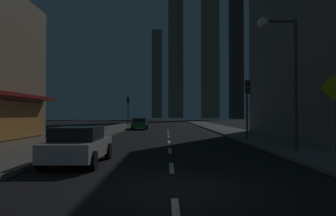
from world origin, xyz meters
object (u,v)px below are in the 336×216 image
object	(u,v)px
car_parked_far	(140,124)
street_lamp_right	(279,51)
car_parked_near	(79,145)
traffic_light_far_left	(128,105)
traffic_light_near_right	(247,96)
pedestrian_crossing_sign	(333,112)
fire_hydrant_far_left	(102,131)

from	to	relation	value
car_parked_far	street_lamp_right	distance (m)	26.19
car_parked_near	traffic_light_far_left	xyz separation A→B (m)	(-1.90, 30.50, 2.45)
traffic_light_near_right	pedestrian_crossing_sign	bearing A→B (deg)	-89.48
car_parked_near	pedestrian_crossing_sign	xyz separation A→B (m)	(9.20, -1.39, 1.28)
street_lamp_right	fire_hydrant_far_left	bearing A→B (deg)	133.02
car_parked_near	street_lamp_right	world-z (taller)	street_lamp_right
car_parked_near	street_lamp_right	xyz separation A→B (m)	(8.98, 3.11, 4.33)
fire_hydrant_far_left	traffic_light_far_left	distance (m)	15.55
fire_hydrant_far_left	car_parked_far	bearing A→B (deg)	79.27
car_parked_far	traffic_light_far_left	xyz separation A→B (m)	(-1.90, 3.17, 2.45)
traffic_light_near_right	car_parked_near	bearing A→B (deg)	-133.67
street_lamp_right	car_parked_far	bearing A→B (deg)	110.34
car_parked_far	traffic_light_near_right	world-z (taller)	traffic_light_near_right
fire_hydrant_far_left	traffic_light_near_right	distance (m)	13.02
fire_hydrant_far_left	pedestrian_crossing_sign	xyz separation A→B (m)	(11.50, -16.59, 1.56)
car_parked_near	fire_hydrant_far_left	distance (m)	15.38
car_parked_far	pedestrian_crossing_sign	size ratio (longest dim) A/B	1.34
street_lamp_right	pedestrian_crossing_sign	xyz separation A→B (m)	(0.22, -4.50, -3.05)
fire_hydrant_far_left	traffic_light_far_left	world-z (taller)	traffic_light_far_left
car_parked_near	traffic_light_far_left	bearing A→B (deg)	93.56
car_parked_near	fire_hydrant_far_left	xyz separation A→B (m)	(-2.30, 15.20, -0.29)
fire_hydrant_far_left	street_lamp_right	xyz separation A→B (m)	(11.28, -12.09, 4.61)
street_lamp_right	pedestrian_crossing_sign	world-z (taller)	street_lamp_right
fire_hydrant_far_left	street_lamp_right	bearing A→B (deg)	-46.98
street_lamp_right	traffic_light_near_right	bearing A→B (deg)	88.93
pedestrian_crossing_sign	traffic_light_far_left	bearing A→B (deg)	109.19
car_parked_near	pedestrian_crossing_sign	distance (m)	9.39
fire_hydrant_far_left	street_lamp_right	world-z (taller)	street_lamp_right
pedestrian_crossing_sign	fire_hydrant_far_left	bearing A→B (deg)	124.73
car_parked_far	traffic_light_near_right	bearing A→B (deg)	-62.93
car_parked_far	traffic_light_near_right	size ratio (longest dim) A/B	1.01
car_parked_far	street_lamp_right	xyz separation A→B (m)	(8.98, -24.22, 4.33)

